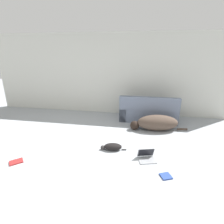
# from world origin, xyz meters

# --- Properties ---
(ground_plane) EXTENTS (20.00, 20.00, 0.00)m
(ground_plane) POSITION_xyz_m (0.00, 0.00, 0.00)
(ground_plane) COLOR #999EA3
(wall_back) EXTENTS (7.84, 0.06, 2.60)m
(wall_back) POSITION_xyz_m (0.00, 3.67, 1.30)
(wall_back) COLOR beige
(wall_back) RESTS_ON ground_plane
(couch) EXTENTS (1.71, 0.82, 0.80)m
(couch) POSITION_xyz_m (1.43, 3.16, 0.27)
(couch) COLOR slate
(couch) RESTS_ON ground_plane
(dog) EXTENTS (1.55, 0.62, 0.42)m
(dog) POSITION_xyz_m (1.63, 2.44, 0.20)
(dog) COLOR #4C3D33
(dog) RESTS_ON ground_plane
(cat) EXTENTS (0.56, 0.24, 0.15)m
(cat) POSITION_xyz_m (0.64, 1.22, 0.07)
(cat) COLOR black
(cat) RESTS_ON ground_plane
(laptop_open) EXTENTS (0.39, 0.36, 0.21)m
(laptop_open) POSITION_xyz_m (1.37, 1.01, 0.07)
(laptop_open) COLOR gray
(laptop_open) RESTS_ON ground_plane
(book_red) EXTENTS (0.29, 0.29, 0.02)m
(book_red) POSITION_xyz_m (-1.10, 0.46, 0.01)
(book_red) COLOR maroon
(book_red) RESTS_ON ground_plane
(book_blue) EXTENTS (0.23, 0.22, 0.02)m
(book_blue) POSITION_xyz_m (1.69, 0.53, 0.01)
(book_blue) COLOR #28428E
(book_blue) RESTS_ON ground_plane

